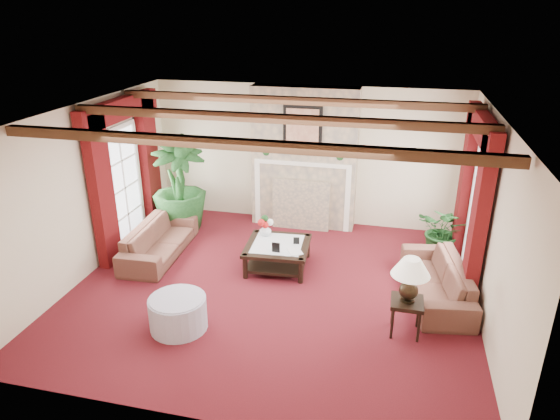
% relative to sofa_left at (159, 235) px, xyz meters
% --- Properties ---
extents(floor, '(6.00, 6.00, 0.00)m').
position_rel_sofa_left_xyz_m(floor, '(2.18, -0.63, -0.37)').
color(floor, '#400B13').
rests_on(floor, ground).
extents(ceiling, '(6.00, 6.00, 0.00)m').
position_rel_sofa_left_xyz_m(ceiling, '(2.18, -0.63, 2.33)').
color(ceiling, white).
rests_on(ceiling, floor).
extents(back_wall, '(6.00, 0.02, 2.70)m').
position_rel_sofa_left_xyz_m(back_wall, '(2.18, 2.12, 0.98)').
color(back_wall, beige).
rests_on(back_wall, ground).
extents(left_wall, '(0.02, 5.50, 2.70)m').
position_rel_sofa_left_xyz_m(left_wall, '(-0.82, -0.63, 0.98)').
color(left_wall, beige).
rests_on(left_wall, ground).
extents(right_wall, '(0.02, 5.50, 2.70)m').
position_rel_sofa_left_xyz_m(right_wall, '(5.18, -0.63, 0.98)').
color(right_wall, beige).
rests_on(right_wall, ground).
extents(ceiling_beams, '(6.00, 3.00, 0.12)m').
position_rel_sofa_left_xyz_m(ceiling_beams, '(2.18, -0.63, 2.27)').
color(ceiling_beams, '#3E2313').
rests_on(ceiling_beams, ceiling).
extents(fireplace, '(2.00, 0.52, 2.70)m').
position_rel_sofa_left_xyz_m(fireplace, '(2.18, 1.92, 2.33)').
color(fireplace, tan).
rests_on(fireplace, ground).
extents(french_door_left, '(0.10, 1.10, 2.16)m').
position_rel_sofa_left_xyz_m(french_door_left, '(-0.79, 0.37, 1.76)').
color(french_door_left, white).
rests_on(french_door_left, ground).
extents(french_door_right, '(0.10, 1.10, 2.16)m').
position_rel_sofa_left_xyz_m(french_door_right, '(5.15, 0.37, 1.76)').
color(french_door_right, white).
rests_on(french_door_right, ground).
extents(curtains_left, '(0.20, 2.40, 2.55)m').
position_rel_sofa_left_xyz_m(curtains_left, '(-0.68, 0.37, 2.18)').
color(curtains_left, '#42080B').
rests_on(curtains_left, ground).
extents(curtains_right, '(0.20, 2.40, 2.55)m').
position_rel_sofa_left_xyz_m(curtains_right, '(5.04, 0.37, 2.18)').
color(curtains_right, '#42080B').
rests_on(curtains_right, ground).
extents(sofa_left, '(1.95, 0.72, 0.74)m').
position_rel_sofa_left_xyz_m(sofa_left, '(0.00, 0.00, 0.00)').
color(sofa_left, '#340E1A').
rests_on(sofa_left, ground).
extents(sofa_right, '(2.11, 1.16, 0.76)m').
position_rel_sofa_left_xyz_m(sofa_right, '(4.61, -0.30, 0.01)').
color(sofa_right, '#340E1A').
rests_on(sofa_right, ground).
extents(potted_palm, '(2.76, 2.78, 1.01)m').
position_rel_sofa_left_xyz_m(potted_palm, '(-0.08, 1.13, 0.13)').
color(potted_palm, black).
rests_on(potted_palm, ground).
extents(small_plant, '(1.66, 1.67, 0.72)m').
position_rel_sofa_left_xyz_m(small_plant, '(4.79, 1.10, -0.01)').
color(small_plant, black).
rests_on(small_plant, ground).
extents(coffee_table, '(1.08, 1.08, 0.42)m').
position_rel_sofa_left_xyz_m(coffee_table, '(2.10, 0.04, -0.16)').
color(coffee_table, black).
rests_on(coffee_table, ground).
extents(side_table, '(0.49, 0.49, 0.49)m').
position_rel_sofa_left_xyz_m(side_table, '(4.17, -1.32, -0.12)').
color(side_table, black).
rests_on(side_table, ground).
extents(ottoman, '(0.77, 0.77, 0.45)m').
position_rel_sofa_left_xyz_m(ottoman, '(1.20, -1.91, -0.15)').
color(ottoman, '#9B9AAF').
rests_on(ottoman, ground).
extents(table_lamp, '(0.50, 0.50, 0.63)m').
position_rel_sofa_left_xyz_m(table_lamp, '(4.17, -1.32, 0.44)').
color(table_lamp, black).
rests_on(table_lamp, side_table).
extents(flower_vase, '(0.26, 0.26, 0.20)m').
position_rel_sofa_left_xyz_m(flower_vase, '(1.82, 0.33, 0.15)').
color(flower_vase, silver).
rests_on(flower_vase, coffee_table).
extents(book, '(0.22, 0.19, 0.28)m').
position_rel_sofa_left_xyz_m(book, '(2.35, -0.22, 0.19)').
color(book, black).
rests_on(book, coffee_table).
extents(photo_frame_a, '(0.13, 0.03, 0.17)m').
position_rel_sofa_left_xyz_m(photo_frame_a, '(2.15, -0.25, 0.13)').
color(photo_frame_a, black).
rests_on(photo_frame_a, coffee_table).
extents(photo_frame_b, '(0.10, 0.04, 0.13)m').
position_rel_sofa_left_xyz_m(photo_frame_b, '(2.40, 0.11, 0.11)').
color(photo_frame_b, black).
rests_on(photo_frame_b, coffee_table).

